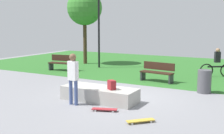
{
  "coord_description": "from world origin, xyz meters",
  "views": [
    {
      "loc": [
        4.67,
        -9.43,
        2.72
      ],
      "look_at": [
        -0.51,
        -0.08,
        1.1
      ],
      "focal_mm": 45.78,
      "sensor_mm": 36.0,
      "label": 1
    }
  ],
  "objects": [
    {
      "name": "skateboard_spare",
      "position": [
        1.68,
        -2.4,
        0.06
      ],
      "size": [
        0.7,
        0.71,
        0.08
      ],
      "color": "gold",
      "rests_on": "ground_plane"
    },
    {
      "name": "skater_performing_trick",
      "position": [
        -1.03,
        -1.84,
        1.03
      ],
      "size": [
        0.43,
        0.23,
        1.75
      ],
      "color": "#3F5184",
      "rests_on": "ground_plane"
    },
    {
      "name": "park_bench_by_oak",
      "position": [
        -5.92,
        3.65,
        0.48
      ],
      "size": [
        1.64,
        0.64,
        0.91
      ],
      "color": "#331E14",
      "rests_on": "ground_plane"
    },
    {
      "name": "ground_plane",
      "position": [
        0.0,
        0.0,
        0.0
      ],
      "size": [
        28.0,
        28.0,
        0.0
      ],
      "primitive_type": "plane",
      "color": "gray"
    },
    {
      "name": "concrete_ledge",
      "position": [
        -0.51,
        -1.0,
        0.25
      ],
      "size": [
        2.74,
        1.0,
        0.49
      ],
      "primitive_type": "cube",
      "color": "#A8A59E",
      "rests_on": "ground_plane"
    },
    {
      "name": "trash_bin",
      "position": [
        2.5,
        2.04,
        0.46
      ],
      "size": [
        0.53,
        0.53,
        0.92
      ],
      "primitive_type": "cylinder",
      "color": "#4C4C51",
      "rests_on": "ground_plane"
    },
    {
      "name": "cyclist_on_bicycle",
      "position": [
        2.36,
        5.95,
        0.63
      ],
      "size": [
        1.56,
        1.05,
        1.52
      ],
      "color": "black",
      "rests_on": "ground_plane"
    },
    {
      "name": "grass_lawn",
      "position": [
        0.0,
        8.06,
        0.0
      ],
      "size": [
        26.6,
        11.88,
        0.01
      ],
      "primitive_type": "cube",
      "color": "#2D6B28",
      "rests_on": "ground_plane"
    },
    {
      "name": "backpack_on_ledge",
      "position": [
        0.04,
        -1.09,
        0.65
      ],
      "size": [
        0.34,
        0.32,
        0.32
      ],
      "primitive_type": "cube",
      "rotation": [
        0.0,
        0.0,
        5.7
      ],
      "color": "maroon",
      "rests_on": "concrete_ledge"
    },
    {
      "name": "lamp_post",
      "position": [
        -4.65,
        5.72,
        2.86
      ],
      "size": [
        0.28,
        0.28,
        4.78
      ],
      "color": "black",
      "rests_on": "ground_plane"
    },
    {
      "name": "skateboard_by_ledge",
      "position": [
        0.26,
        -1.97,
        0.06
      ],
      "size": [
        0.82,
        0.47,
        0.08
      ],
      "color": "#A5262D",
      "rests_on": "ground_plane"
    },
    {
      "name": "tree_young_birch",
      "position": [
        -6.42,
        6.77,
        3.76
      ],
      "size": [
        2.36,
        2.36,
        4.97
      ],
      "color": "#42301E",
      "rests_on": "grass_lawn"
    },
    {
      "name": "park_bench_center_lawn",
      "position": [
        0.1,
        3.26,
        0.48
      ],
      "size": [
        1.64,
        0.65,
        0.91
      ],
      "color": "#331E14",
      "rests_on": "ground_plane"
    }
  ]
}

